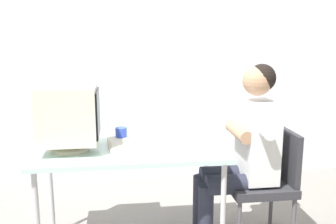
{
  "coord_description": "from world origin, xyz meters",
  "views": [
    {
      "loc": [
        -0.07,
        -2.51,
        1.51
      ],
      "look_at": [
        0.26,
        0.0,
        0.98
      ],
      "focal_mm": 40.95,
      "sensor_mm": 36.0,
      "label": 1
    }
  ],
  "objects_px": {
    "person_seated": "(244,148)",
    "desk_mug": "(121,134)",
    "crt_monitor": "(69,114)",
    "keyboard": "(121,147)",
    "office_chair": "(266,178)",
    "desk": "(131,158)"
  },
  "relations": [
    {
      "from": "office_chair",
      "to": "desk_mug",
      "type": "height_order",
      "value": "desk_mug"
    },
    {
      "from": "desk",
      "to": "keyboard",
      "type": "height_order",
      "value": "keyboard"
    },
    {
      "from": "desk_mug",
      "to": "desk",
      "type": "bearing_deg",
      "value": -73.7
    },
    {
      "from": "crt_monitor",
      "to": "person_seated",
      "type": "distance_m",
      "value": 1.24
    },
    {
      "from": "crt_monitor",
      "to": "desk_mug",
      "type": "xyz_separation_m",
      "value": [
        0.34,
        0.17,
        -0.19
      ]
    },
    {
      "from": "crt_monitor",
      "to": "keyboard",
      "type": "distance_m",
      "value": 0.41
    },
    {
      "from": "person_seated",
      "to": "desk_mug",
      "type": "bearing_deg",
      "value": 167.3
    },
    {
      "from": "person_seated",
      "to": "desk_mug",
      "type": "xyz_separation_m",
      "value": [
        -0.86,
        0.19,
        0.08
      ]
    },
    {
      "from": "person_seated",
      "to": "desk_mug",
      "type": "distance_m",
      "value": 0.89
    },
    {
      "from": "crt_monitor",
      "to": "desk_mug",
      "type": "bearing_deg",
      "value": 27.07
    },
    {
      "from": "office_chair",
      "to": "desk_mug",
      "type": "distance_m",
      "value": 1.11
    },
    {
      "from": "desk",
      "to": "office_chair",
      "type": "relative_size",
      "value": 1.57
    },
    {
      "from": "crt_monitor",
      "to": "desk_mug",
      "type": "distance_m",
      "value": 0.43
    },
    {
      "from": "keyboard",
      "to": "crt_monitor",
      "type": "bearing_deg",
      "value": 177.28
    },
    {
      "from": "desk",
      "to": "crt_monitor",
      "type": "height_order",
      "value": "crt_monitor"
    },
    {
      "from": "person_seated",
      "to": "keyboard",
      "type": "bearing_deg",
      "value": 179.72
    },
    {
      "from": "keyboard",
      "to": "office_chair",
      "type": "relative_size",
      "value": 0.59
    },
    {
      "from": "keyboard",
      "to": "office_chair",
      "type": "xyz_separation_m",
      "value": [
        1.04,
        -0.0,
        -0.28
      ]
    },
    {
      "from": "desk",
      "to": "person_seated",
      "type": "bearing_deg",
      "value": 0.71
    },
    {
      "from": "keyboard",
      "to": "desk_mug",
      "type": "bearing_deg",
      "value": 89.77
    },
    {
      "from": "crt_monitor",
      "to": "person_seated",
      "type": "relative_size",
      "value": 0.34
    },
    {
      "from": "keyboard",
      "to": "desk_mug",
      "type": "xyz_separation_m",
      "value": [
        0.0,
        0.19,
        0.04
      ]
    }
  ]
}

